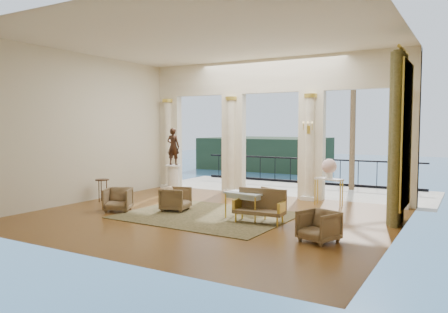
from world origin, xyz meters
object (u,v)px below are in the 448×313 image
Objects in this scene: game_table at (245,195)px; console_table at (329,183)px; pedestal at (173,180)px; statue at (173,146)px; side_table at (102,182)px; armchair_b at (319,225)px; armchair_a at (118,198)px; settee at (260,206)px; armchair_c at (260,198)px; armchair_d at (176,198)px.

game_table is 1.17× the size of console_table.
game_table is 4.62m from pedestal.
statue is 1.83× the size of side_table.
armchair_b reaches higher than game_table.
armchair_a is 5.72m from armchair_b.
armchair_a is 3.47m from statue.
settee is at bearing -83.54° from console_table.
statue is (-0.50, 3.19, 1.27)m from armchair_a.
console_table reaches higher than armchair_b.
armchair_c is 0.76× the size of console_table.
armchair_c is 0.99× the size of side_table.
armchair_c is 2.33m from armchair_d.
pedestal is 1.14m from statue.
armchair_c is 1.30m from game_table.
settee is 5.11m from pedestal.
armchair_b is 0.77× the size of console_table.
pedestal is 1.11× the size of console_table.
side_table reaches higher than armchair_c.
armchair_c is at bearing -110.36° from console_table.
side_table is at bearing -134.89° from console_table.
console_table is at bearing 10.49° from armchair_a.
armchair_b is at bearing -9.73° from side_table.
armchair_a is 3.57m from game_table.
armchair_b reaches higher than armchair_c.
armchair_a is 1.01× the size of armchair_b.
armchair_b is 7.26m from statue.
armchair_a is at bearing 93.03° from statue.
game_table is at bearing 158.91° from settee.
side_table is at bearing -172.78° from game_table.
pedestal is at bearing 25.11° from armchair_d.
armchair_b is at bearing -34.71° from settee.
armchair_a is 6.01m from console_table.
game_table is 4.95m from side_table.
game_table is (-2.25, 1.16, 0.26)m from armchair_b.
settee is at bearing -105.85° from armchair_d.
pedestal reaches higher than settee.
console_table is at bearing 71.29° from settee.
pedestal reaches higher than armchair_c.
game_table is 3.16m from console_table.
console_table is at bearing 74.80° from game_table.
armchair_d is 3.00m from pedestal.
armchair_c is at bearing 4.51° from armchair_a.
side_table is (-1.49, 0.89, 0.24)m from armchair_a.
game_table is (-0.48, 0.14, 0.20)m from settee.
settee reaches higher than game_table.
armchair_d is 0.57× the size of statue.
armchair_d is 0.68× the size of game_table.
settee is at bearing 171.78° from armchair_b.
statue is (-3.79, 1.11, 1.28)m from armchair_c.
armchair_b is 0.55× the size of settee.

